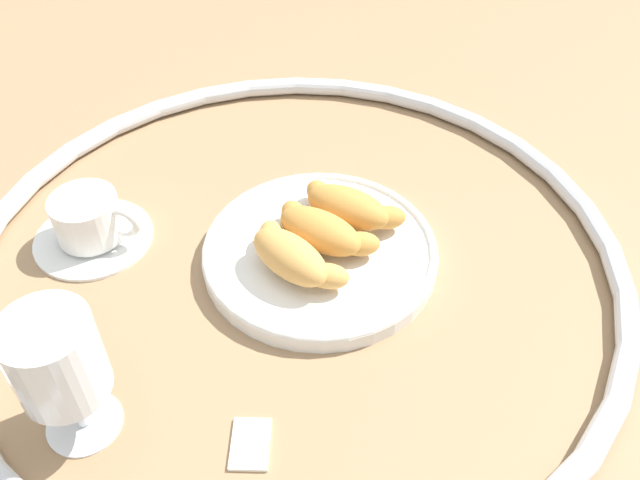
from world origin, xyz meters
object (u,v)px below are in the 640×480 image
object	(u,v)px
pastry_plate	(320,252)
coffee_cup_near	(90,223)
croissant_small	(322,230)
croissant_extra	(349,207)
croissant_large	(292,256)
juice_glass_left	(56,361)
sugar_packet	(250,443)

from	to	relation	value
pastry_plate	coffee_cup_near	size ratio (longest dim) A/B	1.93
croissant_small	coffee_cup_near	distance (m)	0.27
pastry_plate	croissant_extra	size ratio (longest dim) A/B	2.21
croissant_small	croissant_extra	distance (m)	0.05
croissant_large	croissant_small	bearing A→B (deg)	118.51
croissant_extra	coffee_cup_near	xyz separation A→B (m)	(-0.11, -0.27, -0.02)
croissant_small	juice_glass_left	bearing A→B (deg)	-69.08
coffee_cup_near	sugar_packet	world-z (taller)	coffee_cup_near
croissant_extra	sugar_packet	xyz separation A→B (m)	(0.21, -0.19, -0.04)
juice_glass_left	sugar_packet	xyz separation A→B (m)	(0.08, 0.13, -0.09)
pastry_plate	sugar_packet	xyz separation A→B (m)	(0.19, -0.15, -0.01)
sugar_packet	juice_glass_left	bearing A→B (deg)	-96.41
pastry_plate	coffee_cup_near	distance (m)	0.26
croissant_small	sugar_packet	bearing A→B (deg)	-38.82
croissant_large	juice_glass_left	size ratio (longest dim) A/B	0.91
pastry_plate	croissant_small	bearing A→B (deg)	123.46
coffee_cup_near	croissant_large	bearing A→B (deg)	49.96
croissant_large	juice_glass_left	world-z (taller)	juice_glass_left
juice_glass_left	coffee_cup_near	bearing A→B (deg)	167.86
pastry_plate	croissant_large	size ratio (longest dim) A/B	2.06
croissant_large	sugar_packet	distance (m)	0.20
croissant_large	sugar_packet	xyz separation A→B (m)	(0.16, -0.11, -0.04)
croissant_large	sugar_packet	world-z (taller)	croissant_large
coffee_cup_near	juice_glass_left	bearing A→B (deg)	-12.14
croissant_small	juice_glass_left	size ratio (longest dim) A/B	0.86
croissant_small	croissant_extra	xyz separation A→B (m)	(-0.02, 0.04, 0.00)
croissant_extra	coffee_cup_near	size ratio (longest dim) A/B	0.87
croissant_small	juice_glass_left	xyz separation A→B (m)	(0.11, -0.28, 0.05)
juice_glass_left	sugar_packet	distance (m)	0.18
croissant_small	croissant_extra	size ratio (longest dim) A/B	1.01
pastry_plate	sugar_packet	world-z (taller)	pastry_plate
croissant_extra	coffee_cup_near	world-z (taller)	croissant_extra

